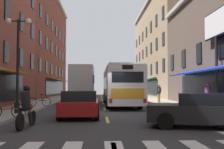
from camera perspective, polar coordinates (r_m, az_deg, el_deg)
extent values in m
cube|color=#333335|center=(16.54, -1.40, -8.35)|extent=(34.80, 80.00, 0.10)
cube|color=#DBCC4C|center=(13.05, -1.02, -9.63)|extent=(0.14, 2.40, 0.01)
cube|color=#DBCC4C|center=(19.52, -1.61, -7.32)|extent=(0.14, 2.40, 0.01)
cube|color=#DBCC4C|center=(26.00, -1.91, -6.17)|extent=(0.14, 2.40, 0.01)
cube|color=#DBCC4C|center=(32.49, -2.08, -5.47)|extent=(0.14, 2.40, 0.01)
cube|color=#DBCC4C|center=(38.99, -2.20, -5.01)|extent=(0.14, 2.40, 0.01)
cube|color=#DBCC4C|center=(45.48, -2.28, -4.68)|extent=(0.14, 2.40, 0.01)
cube|color=#DBCC4C|center=(51.98, -2.34, -4.43)|extent=(0.14, 2.40, 0.01)
cube|color=gray|center=(17.41, -21.37, -7.48)|extent=(3.00, 80.00, 0.14)
cube|color=gray|center=(17.68, 18.26, -7.46)|extent=(3.00, 80.00, 0.14)
cube|color=black|center=(21.59, -21.64, 4.47)|extent=(0.10, 1.00, 1.60)
cube|color=black|center=(25.20, -18.84, 3.42)|extent=(0.10, 1.00, 1.60)
cube|color=black|center=(28.86, -16.74, 2.63)|extent=(0.10, 1.00, 1.60)
cube|color=black|center=(22.20, -21.49, 12.69)|extent=(0.10, 1.00, 1.60)
cube|color=black|center=(25.73, -18.73, 10.52)|extent=(0.10, 1.00, 1.60)
cube|color=black|center=(29.32, -16.66, 8.87)|extent=(0.10, 1.00, 1.60)
cube|color=black|center=(30.12, -16.57, 14.84)|extent=(0.10, 1.00, 1.60)
cube|color=brown|center=(45.00, -16.99, 5.94)|extent=(8.00, 26.57, 16.50)
cube|color=black|center=(43.68, -11.96, -2.68)|extent=(0.10, 16.00, 2.10)
cube|color=brown|center=(43.59, -11.02, -1.11)|extent=(1.38, 14.93, 0.44)
cube|color=black|center=(32.55, -15.13, 2.01)|extent=(0.10, 1.00, 1.60)
cube|color=black|center=(36.27, -13.84, 1.52)|extent=(0.10, 1.00, 1.60)
cube|color=black|center=(40.01, -12.79, 1.13)|extent=(0.10, 1.00, 1.60)
cube|color=black|center=(43.76, -11.93, 0.79)|extent=(0.10, 1.00, 1.60)
cube|color=black|center=(47.52, -11.20, 0.52)|extent=(0.10, 1.00, 1.60)
cube|color=black|center=(51.28, -10.58, 0.28)|extent=(0.10, 1.00, 1.60)
cube|color=black|center=(55.05, -10.04, 0.07)|extent=(0.10, 1.00, 1.60)
cube|color=black|center=(32.97, -15.06, 7.57)|extent=(0.10, 1.00, 1.60)
cube|color=black|center=(36.64, -13.78, 6.52)|extent=(0.10, 1.00, 1.60)
cube|color=black|center=(40.34, -12.75, 5.66)|extent=(0.10, 1.00, 1.60)
cube|color=black|center=(44.06, -11.89, 4.95)|extent=(0.10, 1.00, 1.60)
cube|color=black|center=(47.80, -11.16, 4.35)|extent=(0.10, 1.00, 1.60)
cube|color=black|center=(51.54, -10.55, 3.83)|extent=(0.10, 1.00, 1.60)
cube|color=black|center=(55.30, -10.01, 3.39)|extent=(0.10, 1.00, 1.60)
cube|color=black|center=(33.68, -14.99, 12.93)|extent=(0.10, 1.00, 1.60)
cube|color=black|center=(37.29, -13.73, 11.38)|extent=(0.10, 1.00, 1.60)
cube|color=black|center=(40.93, -12.70, 10.10)|extent=(0.10, 1.00, 1.60)
cube|color=black|center=(44.60, -11.85, 9.03)|extent=(0.10, 1.00, 1.60)
cube|color=black|center=(48.29, -11.13, 8.12)|extent=(0.10, 1.00, 1.60)
cube|color=black|center=(52.00, -10.51, 7.34)|extent=(0.10, 1.00, 1.60)
cube|color=black|center=(55.73, -9.98, 6.66)|extent=(0.10, 1.00, 1.60)
cube|color=black|center=(18.19, 22.49, -2.58)|extent=(0.10, 16.00, 2.10)
cube|color=navy|center=(17.94, 20.37, 1.22)|extent=(1.38, 14.93, 0.44)
cube|color=black|center=(18.38, 22.34, 5.71)|extent=(0.10, 1.00, 1.60)
cube|color=black|center=(21.86, 18.09, 4.32)|extent=(0.10, 1.00, 1.60)
cube|color=black|center=(25.43, 15.03, 3.31)|extent=(0.10, 1.00, 1.60)
cube|color=black|center=(29.06, 12.73, 2.54)|extent=(0.10, 1.00, 1.60)
cube|color=#9E8466|center=(45.13, 12.46, 5.19)|extent=(8.00, 26.57, 15.45)
cube|color=#B2AD9E|center=(45.84, 7.25, 14.47)|extent=(0.44, 26.07, 0.40)
cube|color=black|center=(43.81, 7.43, -2.71)|extent=(0.10, 16.00, 2.10)
cube|color=#1E6638|center=(43.71, 6.50, -1.15)|extent=(1.38, 14.93, 0.44)
cube|color=black|center=(32.73, 10.95, 1.94)|extent=(0.10, 1.00, 1.60)
cube|color=black|center=(36.43, 9.53, 1.47)|extent=(0.10, 1.00, 1.60)
cube|color=black|center=(40.15, 8.37, 1.07)|extent=(0.10, 1.00, 1.60)
cube|color=black|center=(43.89, 7.41, 0.75)|extent=(0.10, 1.00, 1.60)
cube|color=black|center=(47.64, 6.60, 0.47)|extent=(0.10, 1.00, 1.60)
cube|color=black|center=(51.40, 5.91, 0.24)|extent=(0.10, 1.00, 1.60)
cube|color=black|center=(55.16, 5.31, 0.04)|extent=(0.10, 1.00, 1.60)
cube|color=black|center=(33.14, 10.90, 7.47)|extent=(0.10, 1.00, 1.60)
cube|color=black|center=(36.80, 9.49, 6.44)|extent=(0.10, 1.00, 1.60)
cube|color=black|center=(40.49, 8.34, 5.60)|extent=(0.10, 1.00, 1.60)
cube|color=black|center=(44.20, 7.38, 4.89)|extent=(0.10, 1.00, 1.60)
cube|color=black|center=(47.92, 6.58, 4.30)|extent=(0.10, 1.00, 1.60)
cube|color=black|center=(51.66, 5.89, 3.79)|extent=(0.10, 1.00, 1.60)
cube|color=black|center=(55.40, 5.30, 3.34)|extent=(0.10, 1.00, 1.60)
cube|color=black|center=(33.85, 10.85, 12.81)|extent=(0.10, 1.00, 1.60)
cube|color=black|center=(37.44, 9.45, 11.28)|extent=(0.10, 1.00, 1.60)
cube|color=black|center=(41.07, 8.31, 10.02)|extent=(0.10, 1.00, 1.60)
cube|color=black|center=(44.73, 7.36, 8.96)|extent=(0.10, 1.00, 1.60)
cube|color=black|center=(48.41, 6.56, 8.06)|extent=(0.10, 1.00, 1.60)
cube|color=black|center=(52.12, 5.87, 7.28)|extent=(0.10, 1.00, 1.60)
cube|color=black|center=(55.83, 5.28, 6.61)|extent=(0.10, 1.00, 1.60)
cylinder|color=black|center=(18.16, 21.45, 0.37)|extent=(0.18, 0.18, 4.70)
cylinder|color=black|center=(18.18, 21.57, -6.67)|extent=(0.40, 0.40, 0.24)
cube|color=black|center=(18.58, 21.28, 10.06)|extent=(0.10, 3.32, 1.72)
cube|color=white|center=(18.55, 21.11, 10.07)|extent=(0.04, 3.16, 1.56)
cube|color=white|center=(18.60, 21.45, 10.05)|extent=(0.04, 3.16, 1.56)
cube|color=silver|center=(23.23, 1.67, -2.36)|extent=(2.61, 12.32, 2.73)
cube|color=silver|center=(23.28, 1.67, 1.16)|extent=(2.41, 11.12, 0.16)
cube|color=black|center=(23.53, 1.61, -1.89)|extent=(2.64, 9.92, 0.96)
cube|color=#19723F|center=(23.25, 1.68, -5.11)|extent=(2.64, 11.92, 0.36)
cube|color=black|center=(29.33, 0.68, -2.05)|extent=(2.25, 0.13, 1.10)
cube|color=black|center=(17.15, 3.36, -0.55)|extent=(2.05, 0.13, 0.70)
cube|color=gold|center=(17.13, 3.37, -4.06)|extent=(2.15, 0.11, 0.64)
cube|color=black|center=(17.18, 3.36, 1.59)|extent=(0.70, 0.10, 0.28)
cube|color=red|center=(17.05, -0.29, -5.65)|extent=(0.20, 0.08, 0.28)
cube|color=red|center=(17.30, 7.01, -5.59)|extent=(0.20, 0.08, 0.28)
cylinder|color=black|center=(27.33, -1.51, -4.96)|extent=(0.31, 1.00, 1.00)
cylinder|color=black|center=(27.50, 3.41, -4.94)|extent=(0.31, 1.00, 1.00)
cylinder|color=black|center=(19.53, -0.88, -5.86)|extent=(0.31, 1.00, 1.00)
cylinder|color=black|center=(19.76, 5.97, -5.81)|extent=(0.31, 1.00, 1.00)
cube|color=white|center=(32.04, -5.89, -2.74)|extent=(2.34, 2.51, 2.40)
cube|color=black|center=(33.24, -5.74, -1.27)|extent=(2.00, 0.13, 0.80)
cube|color=silver|center=(28.40, -6.39, -1.32)|extent=(2.47, 4.87, 3.11)
cube|color=navy|center=(28.34, -3.93, -1.01)|extent=(0.10, 2.90, 0.90)
cube|color=black|center=(29.64, -6.22, -4.67)|extent=(2.00, 6.94, 0.24)
cylinder|color=black|center=(31.95, -7.90, -4.70)|extent=(0.29, 0.90, 0.90)
cylinder|color=black|center=(31.80, -3.94, -4.73)|extent=(0.29, 0.90, 0.90)
cylinder|color=black|center=(27.80, -8.79, -4.99)|extent=(0.29, 0.90, 0.90)
cylinder|color=black|center=(27.63, -4.24, -5.03)|extent=(0.29, 0.90, 0.90)
cube|color=silver|center=(40.53, -5.08, -4.10)|extent=(1.81, 4.66, 0.68)
cube|color=black|center=(40.34, -5.09, -3.34)|extent=(1.64, 2.52, 0.46)
cube|color=red|center=(38.26, -6.27, -3.82)|extent=(0.20, 0.06, 0.14)
cube|color=red|center=(38.20, -4.14, -3.83)|extent=(0.20, 0.06, 0.14)
cylinder|color=black|center=(42.20, -6.15, -4.39)|extent=(0.22, 0.64, 0.64)
cylinder|color=black|center=(42.15, -3.86, -4.40)|extent=(0.22, 0.64, 0.64)
cylinder|color=black|center=(38.95, -6.41, -4.53)|extent=(0.22, 0.64, 0.64)
cylinder|color=black|center=(38.89, -3.93, -4.55)|extent=(0.22, 0.64, 0.64)
cube|color=maroon|center=(14.45, -6.76, -6.75)|extent=(1.88, 4.77, 0.63)
cube|color=black|center=(14.23, -6.79, -4.57)|extent=(1.71, 2.58, 0.55)
cube|color=red|center=(12.17, -11.01, -6.48)|extent=(0.20, 0.06, 0.14)
cube|color=red|center=(12.05, -3.90, -6.56)|extent=(0.20, 0.06, 0.14)
cylinder|color=black|center=(16.22, -9.50, -7.11)|extent=(0.22, 0.64, 0.64)
cylinder|color=black|center=(16.12, -3.23, -7.17)|extent=(0.22, 0.64, 0.64)
cylinder|color=black|center=(12.89, -11.19, -8.25)|extent=(0.22, 0.64, 0.64)
cylinder|color=black|center=(12.77, -3.27, -8.35)|extent=(0.22, 0.64, 0.64)
cube|color=black|center=(11.11, 19.17, -7.79)|extent=(4.67, 2.87, 0.65)
cube|color=black|center=(11.10, 20.03, -5.01)|extent=(2.70, 2.18, 0.48)
cylinder|color=black|center=(10.25, 11.37, -9.70)|extent=(0.68, 0.38, 0.64)
cylinder|color=black|center=(11.90, 11.58, -8.71)|extent=(0.68, 0.38, 0.64)
cylinder|color=black|center=(11.65, -16.63, -8.84)|extent=(0.14, 0.62, 0.62)
cylinder|color=black|center=(10.28, -19.06, -9.64)|extent=(0.16, 0.63, 0.62)
cylinder|color=#B2B2B7|center=(11.51, -16.79, -7.41)|extent=(0.09, 0.33, 0.68)
ellipsoid|color=maroon|center=(11.09, -17.43, -6.55)|extent=(0.35, 0.58, 0.28)
cube|color=black|center=(10.72, -18.11, -7.05)|extent=(0.29, 0.57, 0.12)
cube|color=#B2B2B7|center=(10.96, -17.76, -8.75)|extent=(0.26, 0.41, 0.30)
cylinder|color=#B2B2B7|center=(11.39, -16.91, -5.39)|extent=(0.62, 0.08, 0.04)
cylinder|color=black|center=(10.76, -17.96, -4.96)|extent=(0.37, 0.48, 0.66)
sphere|color=black|center=(10.85, -17.74, -2.83)|extent=(0.26, 0.26, 0.26)
cylinder|color=black|center=(10.90, -18.87, -8.76)|extent=(0.16, 0.37, 0.56)
cylinder|color=black|center=(10.79, -17.04, -8.85)|extent=(0.16, 0.37, 0.56)
torus|color=black|center=(13.16, -19.30, -7.38)|extent=(0.66, 0.15, 0.66)
cylinder|color=red|center=(13.23, -21.56, -6.88)|extent=(0.99, 0.20, 0.04)
cylinder|color=red|center=(13.19, -20.77, -6.13)|extent=(0.14, 0.06, 0.50)
cube|color=black|center=(13.17, -20.67, -4.96)|extent=(0.22, 0.15, 0.06)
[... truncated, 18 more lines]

